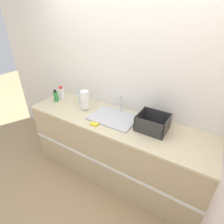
# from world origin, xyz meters

# --- Properties ---
(ground_plane) EXTENTS (12.00, 12.00, 0.00)m
(ground_plane) POSITION_xyz_m (0.00, 0.00, 0.00)
(ground_plane) COLOR tan
(wall_back) EXTENTS (4.72, 0.06, 2.60)m
(wall_back) POSITION_xyz_m (0.00, 0.65, 1.30)
(wall_back) COLOR silver
(wall_back) RESTS_ON ground_plane
(counter_cabinet) EXTENTS (2.34, 0.65, 0.90)m
(counter_cabinet) POSITION_xyz_m (0.00, 0.31, 0.45)
(counter_cabinet) COLOR tan
(counter_cabinet) RESTS_ON ground_plane
(sink) EXTENTS (0.56, 0.41, 0.25)m
(sink) POSITION_xyz_m (-0.02, 0.34, 0.92)
(sink) COLOR silver
(sink) RESTS_ON counter_cabinet
(paper_towel_roll) EXTENTS (0.11, 0.11, 0.26)m
(paper_towel_roll) POSITION_xyz_m (-0.47, 0.34, 1.03)
(paper_towel_roll) COLOR #4C4C51
(paper_towel_roll) RESTS_ON counter_cabinet
(dish_rack) EXTENTS (0.33, 0.29, 0.18)m
(dish_rack) POSITION_xyz_m (0.46, 0.37, 0.97)
(dish_rack) COLOR #2D2D2D
(dish_rack) RESTS_ON counter_cabinet
(bottle_white_spray) EXTENTS (0.09, 0.09, 0.18)m
(bottle_white_spray) POSITION_xyz_m (-1.00, 0.43, 0.98)
(bottle_white_spray) COLOR white
(bottle_white_spray) RESTS_ON counter_cabinet
(bottle_green) EXTENTS (0.06, 0.06, 0.17)m
(bottle_green) POSITION_xyz_m (-0.99, 0.31, 0.98)
(bottle_green) COLOR #2D8C3D
(bottle_green) RESTS_ON counter_cabinet
(bottle_clear) EXTENTS (0.07, 0.07, 0.19)m
(bottle_clear) POSITION_xyz_m (-0.63, 0.45, 0.99)
(bottle_clear) COLOR silver
(bottle_clear) RESTS_ON counter_cabinet
(sponge) EXTENTS (0.09, 0.06, 0.02)m
(sponge) POSITION_xyz_m (-0.13, 0.09, 0.91)
(sponge) COLOR yellow
(sponge) RESTS_ON counter_cabinet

